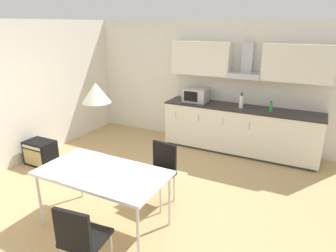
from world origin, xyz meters
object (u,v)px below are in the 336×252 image
guitar_amp (41,153)px  dining_table (103,175)px  bottle_green (271,107)px  chair_far_right (161,167)px  pendant_lamp (96,93)px  chair_near_right (80,236)px  microwave (196,95)px  bottle_white (241,102)px

guitar_amp → dining_table: bearing=-22.1°
bottle_green → guitar_amp: size_ratio=0.38×
chair_far_right → guitar_amp: 2.54m
pendant_lamp → chair_near_right: bearing=-65.7°
microwave → chair_near_right: bearing=-84.0°
bottle_white → dining_table: bottle_white is taller
bottle_green → dining_table: size_ratio=0.13×
chair_near_right → bottle_green: bearing=74.1°
microwave → chair_far_right: (0.40, -2.26, -0.53)m
microwave → bottle_white: (0.95, -0.06, -0.02)m
dining_table → chair_far_right: size_ratio=1.80×
microwave → guitar_amp: 3.16m
dining_table → bottle_white: bearing=73.2°
dining_table → chair_near_right: (0.36, -0.80, -0.18)m
bottle_green → chair_near_right: (-1.09, -3.81, -0.47)m
chair_far_right → pendant_lamp: 1.48m
microwave → bottle_green: 1.49m
bottle_green → guitar_amp: bearing=-149.4°
bottle_green → chair_far_right: 2.51m
microwave → chair_near_right: (0.40, -3.87, -0.53)m
microwave → chair_near_right: microwave is taller
bottle_white → chair_far_right: (-0.55, -2.21, -0.51)m
guitar_amp → microwave: bearing=46.0°
chair_near_right → chair_far_right: (-0.00, 1.60, 0.00)m
chair_near_right → pendant_lamp: pendant_lamp is taller
microwave → bottle_green: (1.49, -0.05, -0.06)m
microwave → guitar_amp: bearing=-134.0°
bottle_white → chair_near_right: bearing=-98.1°
dining_table → pendant_lamp: bearing=90.0°
bottle_white → dining_table: (-0.91, -3.01, -0.34)m
chair_near_right → bottle_white: bearing=81.9°
dining_table → chair_near_right: 0.90m
microwave → bottle_white: bottle_white is taller
guitar_amp → bottle_green: bearing=30.6°
bottle_white → chair_near_right: 3.88m
microwave → bottle_white: 0.95m
guitar_amp → pendant_lamp: bearing=-22.1°
bottle_white → pendant_lamp: size_ratio=0.91×
bottle_white → pendant_lamp: pendant_lamp is taller
dining_table → bottle_green: bearing=64.3°
dining_table → guitar_amp: bearing=157.9°
microwave → pendant_lamp: bearing=-89.2°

